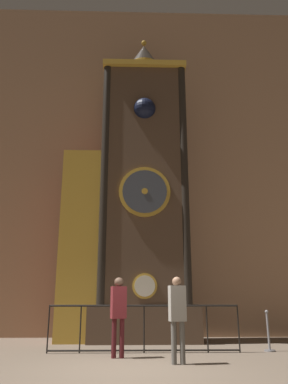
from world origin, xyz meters
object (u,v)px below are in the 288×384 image
at_px(visitor_far, 177,311).
at_px(stanchion_post, 269,338).
at_px(clock_tower, 133,199).
at_px(visitor_near, 118,308).

bearing_deg(visitor_far, stanchion_post, 25.86).
relative_size(clock_tower, visitor_far, 6.23).
bearing_deg(stanchion_post, visitor_far, -143.75).
height_order(clock_tower, stanchion_post, clock_tower).
relative_size(clock_tower, visitor_near, 6.13).
bearing_deg(visitor_near, clock_tower, 67.11).
xyz_separation_m(visitor_far, stanchion_post, (2.56, 1.87, -0.73)).
distance_m(visitor_near, stanchion_post, 4.04).
relative_size(clock_tower, stanchion_post, 10.85).
distance_m(visitor_far, stanchion_post, 3.25).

